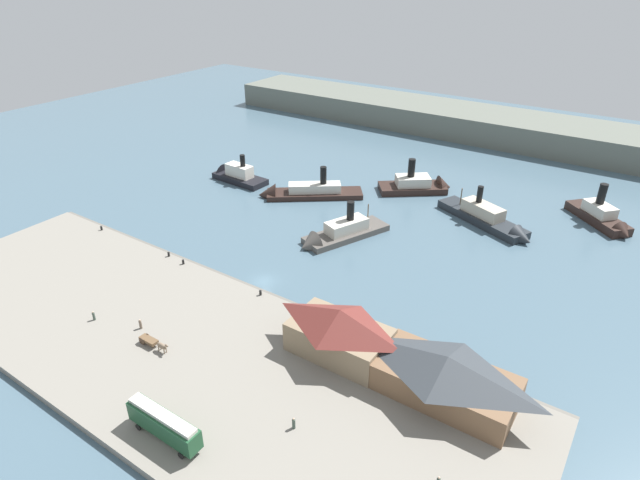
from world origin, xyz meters
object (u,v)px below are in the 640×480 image
ferry_mid_harbor (300,192)px  ferry_departing_north (336,235)px  ferry_approaching_west (421,185)px  pedestrian_near_west_shed (94,316)px  horse_cart (154,342)px  ferry_approaching_east (235,175)px  ferry_shed_west_terminal (340,331)px  mooring_post_center_east (183,262)px  ferry_shed_central_terminal (445,376)px  mooring_post_west (260,293)px  ferry_moored_east (491,221)px  pedestrian_walking_west (140,324)px  mooring_post_east (101,228)px  pedestrian_near_east_shed (294,423)px  street_tram (164,424)px  ferry_moored_west (603,218)px  mooring_post_center_west (169,254)px

ferry_mid_harbor → ferry_departing_north: size_ratio=1.12×
ferry_approaching_west → pedestrian_near_west_shed: bearing=-104.3°
horse_cart → ferry_approaching_east: 70.14m
ferry_shed_west_terminal → pedestrian_near_west_shed: ferry_shed_west_terminal is taller
ferry_mid_harbor → mooring_post_center_east: bearing=-87.6°
ferry_shed_west_terminal → ferry_shed_central_terminal: ferry_shed_west_terminal is taller
mooring_post_west → ferry_moored_east: 56.04m
pedestrian_near_west_shed → pedestrian_walking_west: bearing=19.0°
ferry_approaching_east → ferry_mid_harbor: 21.22m
horse_cart → mooring_post_east: size_ratio=6.63×
pedestrian_near_west_shed → ferry_approaching_east: ferry_approaching_east is taller
ferry_shed_central_terminal → ferry_approaching_west: size_ratio=1.03×
ferry_shed_west_terminal → mooring_post_center_east: size_ratio=16.48×
ferry_shed_west_terminal → ferry_approaching_east: ferry_shed_west_terminal is taller
horse_cart → mooring_post_center_east: horse_cart is taller
mooring_post_center_east → pedestrian_near_east_shed: bearing=-26.0°
ferry_approaching_east → ferry_mid_harbor: size_ratio=0.71×
ferry_shed_central_terminal → ferry_approaching_west: ferry_approaching_west is taller
mooring_post_east → mooring_post_center_east: same height
mooring_post_west → ferry_moored_east: bearing=64.6°
horse_cart → ferry_departing_north: 45.91m
ferry_shed_central_terminal → ferry_moored_east: ferry_moored_east is taller
street_tram → ferry_approaching_east: 87.10m
mooring_post_west → mooring_post_east: 44.13m
mooring_post_center_east → ferry_approaching_west: ferry_approaching_west is taller
ferry_shed_central_terminal → mooring_post_center_east: size_ratio=21.12×
ferry_departing_north → ferry_shed_west_terminal: bearing=-56.8°
pedestrian_walking_west → ferry_mid_harbor: 59.23m
mooring_post_center_east → ferry_moored_west: ferry_moored_west is taller
pedestrian_near_east_shed → ferry_moored_east: ferry_moored_east is taller
ferry_shed_west_terminal → ferry_departing_north: ferry_shed_west_terminal is taller
mooring_post_center_west → ferry_approaching_west: 65.93m
mooring_post_center_west → ferry_moored_east: (47.57, 50.36, -0.15)m
mooring_post_east → ferry_moored_west: size_ratio=0.06×
ferry_departing_north → ferry_approaching_east: bearing=161.7°
ferry_shed_central_terminal → mooring_post_center_west: bearing=175.4°
pedestrian_near_west_shed → ferry_moored_east: ferry_moored_east is taller
ferry_shed_central_terminal → mooring_post_west: ferry_shed_central_terminal is taller
horse_cart → pedestrian_walking_west: (-5.35, 1.88, -0.14)m
ferry_shed_central_terminal → ferry_departing_north: 47.76m
ferry_shed_central_terminal → mooring_post_west: (-35.45, 4.50, -2.89)m
pedestrian_walking_west → mooring_post_center_west: 22.67m
horse_cart → ferry_moored_west: (48.94, 85.09, -0.38)m
ferry_departing_north → mooring_post_center_east: bearing=-124.2°
ferry_mid_harbor → ferry_departing_north: ferry_departing_north is taller
ferry_shed_west_terminal → mooring_post_center_east: 38.72m
ferry_approaching_west → horse_cart: bearing=-95.1°
mooring_post_west → ferry_mid_harbor: ferry_mid_harbor is taller
ferry_moored_east → ferry_shed_west_terminal: bearing=-94.9°
horse_cart → mooring_post_center_east: size_ratio=6.63×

